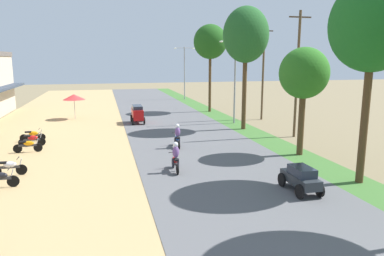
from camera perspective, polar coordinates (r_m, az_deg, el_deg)
name	(u,v)px	position (r m, az deg, el deg)	size (l,w,h in m)	color
parked_motorbike_fourth	(9,167)	(21.10, -27.05, -5.47)	(1.80, 0.54, 0.94)	black
parked_motorbike_fifth	(28,145)	(25.79, -24.57, -2.46)	(1.80, 0.54, 0.94)	black
parked_motorbike_sixth	(32,139)	(27.49, -24.02, -1.64)	(1.80, 0.54, 0.94)	black
parked_motorbike_seventh	(33,135)	(29.08, -23.93, -0.99)	(1.80, 0.54, 0.94)	black
vendor_umbrella	(74,97)	(38.26, -18.22, 4.69)	(2.20, 2.20, 2.52)	#99999E
median_tree_second	(373,26)	(18.95, 26.81, 14.27)	(3.94, 3.94, 9.71)	#4C351E
median_tree_third	(304,74)	(23.30, 17.34, 8.16)	(3.04, 3.04, 6.74)	#4C351E
median_tree_fourth	(246,35)	(31.24, 8.54, 14.32)	(3.83, 3.83, 10.33)	#4C351E
median_tree_fifth	(210,42)	(41.61, 2.92, 13.45)	(3.76, 3.76, 9.87)	#4C351E
streetlamp_near	(235,76)	(34.04, 6.83, 8.24)	(3.16, 0.20, 7.78)	gray
streetlamp_mid	(184,69)	(54.75, -1.20, 9.29)	(3.16, 0.20, 7.82)	gray
utility_pole_near	(263,72)	(36.93, 11.21, 8.76)	(1.80, 0.20, 9.29)	brown
utility_pole_far	(297,73)	(29.06, 16.35, 8.38)	(1.80, 0.20, 9.65)	brown
car_sedan_charcoal	(301,178)	(17.26, 16.87, -7.55)	(1.10, 2.26, 1.19)	#282D33
car_van_red	(137,113)	(34.47, -8.66, 2.34)	(1.19, 2.41, 1.67)	red
motorbike_foreground_rider	(175,157)	(19.40, -2.66, -4.69)	(0.54, 1.80, 1.66)	black
motorbike_ahead_second	(177,136)	(24.64, -2.36, -1.33)	(0.54, 1.80, 1.66)	black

